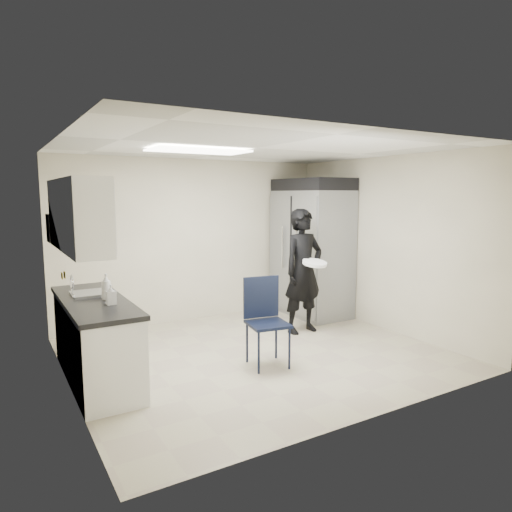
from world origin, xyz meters
TOP-DOWN VIEW (x-y plane):
  - floor at (0.00, 0.00)m, footprint 4.50×4.50m
  - ceiling at (0.00, 0.00)m, footprint 4.50×4.50m
  - back_wall at (0.00, 2.00)m, footprint 4.50×0.00m
  - left_wall at (-2.25, 0.00)m, footprint 0.00×4.00m
  - right_wall at (2.25, 0.00)m, footprint 0.00×4.00m
  - ceiling_panel at (-0.60, 0.40)m, footprint 1.20×0.60m
  - lower_counter at (-1.95, 0.20)m, footprint 0.60×1.90m
  - countertop at (-1.95, 0.20)m, footprint 0.64×1.95m
  - sink at (-1.93, 0.45)m, footprint 0.42×0.40m
  - faucet at (-2.13, 0.45)m, footprint 0.02×0.02m
  - upper_cabinets at (-2.08, 0.20)m, footprint 0.35×1.80m
  - towel_dispenser at (-2.14, 1.35)m, footprint 0.22×0.30m
  - notice_sticker_left at (-2.24, 0.10)m, footprint 0.00×0.12m
  - notice_sticker_right at (-2.24, 0.30)m, footprint 0.00×0.12m
  - commercial_fridge at (1.83, 1.27)m, footprint 0.80×1.35m
  - fridge_compressor at (1.83, 1.27)m, footprint 0.80×1.35m
  - folding_chair at (-0.10, -0.41)m, footprint 0.52×0.52m
  - man_tuxedo at (1.08, 0.49)m, footprint 0.70×0.49m
  - bucket_lid at (1.10, 0.24)m, footprint 0.37×0.37m
  - soap_bottle_a at (-1.83, 0.12)m, footprint 0.11×0.11m
  - soap_bottle_b at (-1.84, -0.14)m, footprint 0.10×0.10m

SIDE VIEW (x-z plane):
  - floor at x=0.00m, z-range 0.00..0.00m
  - lower_counter at x=-1.95m, z-range 0.00..0.86m
  - folding_chair at x=-0.10m, z-range 0.00..1.02m
  - sink at x=-1.93m, z-range 0.80..0.94m
  - countertop at x=-1.95m, z-range 0.86..0.91m
  - man_tuxedo at x=1.08m, z-range 0.00..1.83m
  - soap_bottle_b at x=-1.84m, z-range 0.91..1.12m
  - faucet at x=-2.13m, z-range 0.90..1.14m
  - commercial_fridge at x=1.83m, z-range 0.00..2.10m
  - soap_bottle_a at x=-1.83m, z-range 0.91..1.19m
  - bucket_lid at x=1.10m, z-range 1.05..1.09m
  - notice_sticker_right at x=-2.24m, z-range 1.15..1.21m
  - notice_sticker_left at x=-2.24m, z-range 1.19..1.25m
  - back_wall at x=0.00m, z-range -0.95..3.55m
  - left_wall at x=-2.25m, z-range -0.70..3.30m
  - right_wall at x=2.25m, z-range -0.70..3.30m
  - towel_dispenser at x=-2.14m, z-range 1.45..1.80m
  - upper_cabinets at x=-2.08m, z-range 1.45..2.20m
  - fridge_compressor at x=1.83m, z-range 2.10..2.30m
  - ceiling_panel at x=-0.60m, z-range 2.56..2.58m
  - ceiling at x=0.00m, z-range 2.60..2.60m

